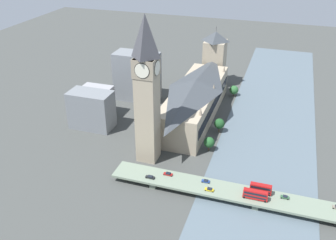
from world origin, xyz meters
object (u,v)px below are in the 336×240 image
object	(u,v)px
car_northbound_mid	(209,189)
double_decker_bus_rear	(255,194)
double_decker_bus_mid	(261,188)
road_bridge	(257,197)
victoria_tower	(214,59)
parliament_hall	(195,99)
car_southbound_extra	(150,177)
car_northbound_tail	(285,197)
car_southbound_tail	(168,174)
clock_tower	(147,88)
car_southbound_mid	(206,181)

from	to	relation	value
car_northbound_mid	double_decker_bus_rear	bearing A→B (deg)	-178.30
car_northbound_mid	double_decker_bus_mid	bearing A→B (deg)	-166.06
double_decker_bus_mid	car_northbound_mid	bearing A→B (deg)	13.94
road_bridge	victoria_tower	bearing A→B (deg)	-69.77
parliament_hall	car_northbound_mid	bearing A→B (deg)	109.28
double_decker_bus_rear	car_northbound_mid	bearing A→B (deg)	1.70
double_decker_bus_mid	car_southbound_extra	distance (m)	54.47
double_decker_bus_rear	double_decker_bus_mid	bearing A→B (deg)	-110.05
car_northbound_tail	car_southbound_tail	distance (m)	57.75
clock_tower	victoria_tower	distance (m)	119.39
road_bridge	car_southbound_extra	xyz separation A→B (m)	(53.01, 2.80, 1.54)
double_decker_bus_mid	double_decker_bus_rear	world-z (taller)	double_decker_bus_mid
parliament_hall	car_southbound_mid	distance (m)	79.01
double_decker_bus_mid	victoria_tower	bearing A→B (deg)	-68.96
parliament_hall	car_southbound_extra	world-z (taller)	parliament_hall
car_northbound_mid	car_southbound_tail	bearing A→B (deg)	-13.74
parliament_hall	clock_tower	world-z (taller)	clock_tower
clock_tower	car_southbound_extra	size ratio (longest dim) A/B	17.40
road_bridge	car_southbound_tail	distance (m)	45.30
car_southbound_tail	double_decker_bus_rear	bearing A→B (deg)	173.66
car_southbound_tail	double_decker_bus_mid	bearing A→B (deg)	-179.69
parliament_hall	car_southbound_tail	size ratio (longest dim) A/B	20.38
car_southbound_mid	car_southbound_extra	bearing A→B (deg)	11.50
clock_tower	double_decker_bus_mid	distance (m)	75.19
clock_tower	car_southbound_mid	bearing A→B (deg)	154.85
car_northbound_mid	car_southbound_extra	distance (m)	30.64
victoria_tower	double_decker_bus_rear	bearing A→B (deg)	109.63
clock_tower	car_southbound_tail	world-z (taller)	clock_tower
double_decker_bus_rear	car_southbound_mid	distance (m)	25.42
parliament_hall	car_southbound_extra	size ratio (longest dim) A/B	20.39
victoria_tower	car_southbound_tail	size ratio (longest dim) A/B	10.25
clock_tower	double_decker_bus_rear	bearing A→B (deg)	159.91
double_decker_bus_rear	car_southbound_mid	size ratio (longest dim) A/B	2.85
parliament_hall	victoria_tower	size ratio (longest dim) A/B	1.99
parliament_hall	double_decker_bus_mid	world-z (taller)	parliament_hall
victoria_tower	double_decker_bus_mid	xyz separation A→B (m)	(-51.67, 134.34, -14.96)
parliament_hall	car_southbound_tail	bearing A→B (deg)	94.03
car_northbound_mid	car_southbound_mid	bearing A→B (deg)	-61.57
parliament_hall	car_northbound_mid	xyz separation A→B (m)	(-28.10, 80.35, -8.52)
car_southbound_mid	car_northbound_tail	bearing A→B (deg)	179.53
parliament_hall	car_northbound_mid	world-z (taller)	parliament_hall
car_northbound_mid	road_bridge	bearing A→B (deg)	-172.15
clock_tower	double_decker_bus_rear	distance (m)	75.01
clock_tower	double_decker_bus_mid	xyz separation A→B (m)	(-63.73, 17.42, -35.89)
double_decker_bus_mid	car_southbound_tail	size ratio (longest dim) A/B	2.20
car_northbound_tail	car_southbound_mid	xyz separation A→B (m)	(38.09, -0.31, -0.07)
double_decker_bus_mid	car_northbound_tail	distance (m)	11.59
double_decker_bus_mid	double_decker_bus_rear	size ratio (longest dim) A/B	0.90
clock_tower	car_southbound_tail	size ratio (longest dim) A/B	17.40
double_decker_bus_rear	car_northbound_mid	xyz separation A→B (m)	(21.61, 0.64, -1.98)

